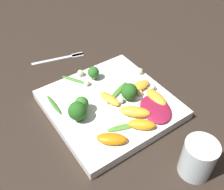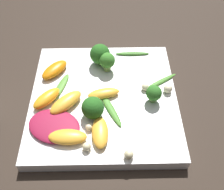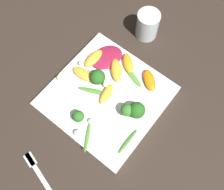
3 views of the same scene
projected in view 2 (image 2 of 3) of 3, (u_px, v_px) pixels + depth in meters
name	position (u px, v px, depth m)	size (l,w,h in m)	color
ground_plane	(104.00, 104.00, 0.53)	(2.40, 2.40, 0.00)	#2D231C
plate	(104.00, 100.00, 0.52)	(0.29, 0.29, 0.02)	white
radicchio_leaf_0	(54.00, 126.00, 0.46)	(0.11, 0.10, 0.01)	maroon
orange_segment_0	(55.00, 70.00, 0.55)	(0.06, 0.07, 0.02)	orange
orange_segment_1	(106.00, 94.00, 0.51)	(0.07, 0.03, 0.02)	#FCAD33
orange_segment_2	(66.00, 102.00, 0.49)	(0.07, 0.07, 0.02)	#FCAD33
orange_segment_3	(100.00, 132.00, 0.45)	(0.03, 0.07, 0.02)	#FCAD33
orange_segment_4	(68.00, 137.00, 0.45)	(0.07, 0.03, 0.02)	#FCAD33
orange_segment_5	(47.00, 98.00, 0.50)	(0.06, 0.06, 0.02)	orange
broccoli_floret_0	(93.00, 108.00, 0.47)	(0.04, 0.04, 0.04)	#84AD5B
broccoli_floret_1	(100.00, 54.00, 0.55)	(0.04, 0.04, 0.05)	#84AD5B
broccoli_floret_2	(107.00, 61.00, 0.54)	(0.03, 0.03, 0.04)	#7A9E51
broccoli_floret_3	(154.00, 94.00, 0.49)	(0.03, 0.03, 0.04)	#7A9E51
arugula_sprig_0	(160.00, 82.00, 0.53)	(0.08, 0.05, 0.01)	#47842D
arugula_sprig_1	(60.00, 87.00, 0.53)	(0.04, 0.08, 0.01)	#518E33
arugula_sprig_2	(110.00, 107.00, 0.49)	(0.05, 0.09, 0.01)	#47842D
arugula_sprig_3	(132.00, 54.00, 0.59)	(0.08, 0.01, 0.01)	#3D7528
macadamia_nut_0	(129.00, 154.00, 0.43)	(0.02, 0.02, 0.02)	beige
macadamia_nut_1	(87.00, 147.00, 0.44)	(0.01, 0.01, 0.01)	beige
macadamia_nut_2	(93.00, 102.00, 0.50)	(0.02, 0.02, 0.02)	beige
macadamia_nut_3	(168.00, 89.00, 0.51)	(0.02, 0.02, 0.02)	beige
macadamia_nut_4	(89.00, 127.00, 0.46)	(0.01, 0.01, 0.01)	beige
macadamia_nut_5	(145.00, 87.00, 0.52)	(0.02, 0.02, 0.02)	beige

